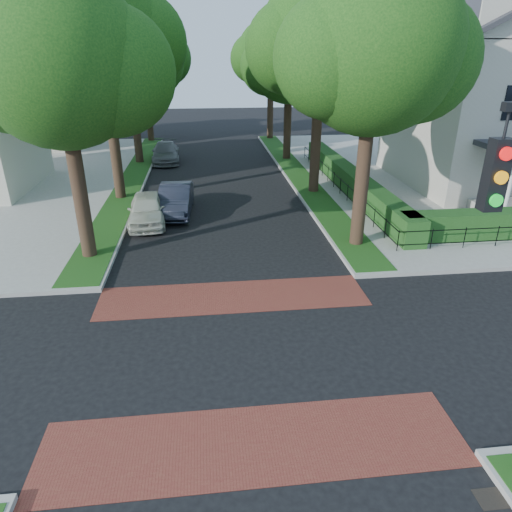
{
  "coord_description": "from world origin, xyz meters",
  "views": [
    {
      "loc": [
        -0.77,
        -10.35,
        7.6
      ],
      "look_at": [
        0.75,
        2.92,
        1.6
      ],
      "focal_mm": 32.0,
      "sensor_mm": 36.0,
      "label": 1
    }
  ],
  "objects": [
    {
      "name": "house_left_far",
      "position": [
        -15.49,
        31.99,
        5.04
      ],
      "size": [
        10.0,
        9.0,
        10.14
      ],
      "color": "beige",
      "rests_on": "sidewalk_nw"
    },
    {
      "name": "tree_right_mid",
      "position": [
        5.61,
        15.25,
        7.99
      ],
      "size": [
        8.25,
        7.09,
        11.22
      ],
      "color": "black",
      "rests_on": "sidewalk_ne"
    },
    {
      "name": "hedge_main_road",
      "position": [
        7.7,
        15.0,
        0.75
      ],
      "size": [
        1.0,
        18.0,
        1.2
      ],
      "primitive_type": "cube",
      "color": "#1E3F15",
      "rests_on": "sidewalk_ne"
    },
    {
      "name": "grass_strip_nw",
      "position": [
        -5.4,
        19.1,
        0.16
      ],
      "size": [
        1.6,
        29.8,
        0.02
      ],
      "primitive_type": "cube",
      "color": "#184A15",
      "rests_on": "sidewalk_nw"
    },
    {
      "name": "tree_left_far",
      "position": [
        -5.4,
        24.22,
        7.12
      ],
      "size": [
        7.0,
        6.02,
        9.86
      ],
      "color": "black",
      "rests_on": "sidewalk_nw"
    },
    {
      "name": "tree_right_far",
      "position": [
        5.6,
        24.22,
        6.91
      ],
      "size": [
        7.25,
        6.23,
        9.74
      ],
      "color": "black",
      "rests_on": "sidewalk_ne"
    },
    {
      "name": "crosswalk_near",
      "position": [
        0.0,
        -3.2,
        0.01
      ],
      "size": [
        9.0,
        2.2,
        0.01
      ],
      "primitive_type": "cube",
      "color": "maroon",
      "rests_on": "ground"
    },
    {
      "name": "parked_car_front",
      "position": [
        -3.6,
        10.92,
        0.72
      ],
      "size": [
        1.96,
        4.31,
        1.43
      ],
      "primitive_type": "imported",
      "rotation": [
        0.0,
        0.0,
        0.07
      ],
      "color": "beige",
      "rests_on": "ground"
    },
    {
      "name": "parked_car_rear",
      "position": [
        -3.6,
        24.46,
        0.7
      ],
      "size": [
        2.19,
        4.91,
        1.4
      ],
      "primitive_type": "imported",
      "rotation": [
        0.0,
        0.0,
        0.05
      ],
      "color": "slate",
      "rests_on": "ground"
    },
    {
      "name": "tree_left_near",
      "position": [
        -5.4,
        7.23,
        7.27
      ],
      "size": [
        7.5,
        6.45,
        10.2
      ],
      "color": "black",
      "rests_on": "sidewalk_nw"
    },
    {
      "name": "grass_strip_ne",
      "position": [
        5.4,
        19.1,
        0.16
      ],
      "size": [
        1.6,
        29.8,
        0.02
      ],
      "primitive_type": "cube",
      "color": "#184A15",
      "rests_on": "sidewalk_ne"
    },
    {
      "name": "tree_left_back",
      "position": [
        -5.4,
        33.24,
        7.41
      ],
      "size": [
        7.75,
        6.66,
        10.44
      ],
      "color": "black",
      "rests_on": "sidewalk_nw"
    },
    {
      "name": "tree_right_back",
      "position": [
        5.6,
        33.23,
        7.27
      ],
      "size": [
        7.5,
        6.45,
        10.2
      ],
      "color": "black",
      "rests_on": "sidewalk_ne"
    },
    {
      "name": "tree_left_mid",
      "position": [
        -5.39,
        15.24,
        8.34
      ],
      "size": [
        8.0,
        6.88,
        11.48
      ],
      "color": "black",
      "rests_on": "sidewalk_nw"
    },
    {
      "name": "crosswalk_far",
      "position": [
        0.0,
        3.2,
        0.01
      ],
      "size": [
        9.0,
        2.2,
        0.01
      ],
      "primitive_type": "cube",
      "color": "maroon",
      "rests_on": "ground"
    },
    {
      "name": "fence_main_road",
      "position": [
        6.9,
        15.0,
        0.6
      ],
      "size": [
        0.06,
        18.0,
        0.9
      ],
      "primitive_type": null,
      "color": "black",
      "rests_on": "sidewalk_ne"
    },
    {
      "name": "tree_right_near",
      "position": [
        5.6,
        7.24,
        7.63
      ],
      "size": [
        7.75,
        6.67,
        10.66
      ],
      "color": "black",
      "rests_on": "sidewalk_ne"
    },
    {
      "name": "storm_drain",
      "position": [
        4.3,
        -5.0,
        0.01
      ],
      "size": [
        0.65,
        0.45,
        0.01
      ],
      "primitive_type": "cube",
      "color": "black",
      "rests_on": "ground"
    },
    {
      "name": "sidewalk_ne",
      "position": [
        19.5,
        19.0,
        0.07
      ],
      "size": [
        30.0,
        30.0,
        0.15
      ],
      "primitive_type": "cube",
      "color": "gray",
      "rests_on": "ground"
    },
    {
      "name": "ground",
      "position": [
        0.0,
        0.0,
        0.0
      ],
      "size": [
        120.0,
        120.0,
        0.0
      ],
      "primitive_type": "plane",
      "color": "black",
      "rests_on": "ground"
    },
    {
      "name": "parked_car_middle",
      "position": [
        -2.3,
        12.27,
        0.73
      ],
      "size": [
        1.76,
        4.52,
        1.47
      ],
      "primitive_type": "imported",
      "rotation": [
        0.0,
        0.0,
        -0.05
      ],
      "color": "#202330",
      "rests_on": "ground"
    }
  ]
}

